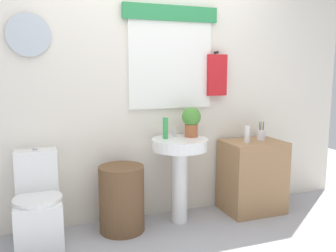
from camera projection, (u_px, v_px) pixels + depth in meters
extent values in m
cube|color=silver|center=(147.00, 82.00, 3.36)|extent=(4.40, 0.10, 2.60)
cube|color=white|center=(171.00, 65.00, 3.35)|extent=(0.82, 0.03, 0.82)
cube|color=#2D894C|center=(171.00, 13.00, 3.27)|extent=(0.92, 0.04, 0.14)
cylinder|color=silver|center=(29.00, 35.00, 2.89)|extent=(0.35, 0.03, 0.35)
cylinder|color=black|center=(216.00, 52.00, 3.48)|extent=(0.02, 0.06, 0.02)
cube|color=red|center=(217.00, 75.00, 3.49)|extent=(0.20, 0.05, 0.40)
cube|color=white|center=(39.00, 221.00, 2.90)|extent=(0.36, 0.50, 0.38)
cylinder|color=white|center=(38.00, 199.00, 2.82)|extent=(0.38, 0.38, 0.03)
cube|color=white|center=(36.00, 171.00, 3.01)|extent=(0.34, 0.18, 0.37)
cylinder|color=silver|center=(35.00, 149.00, 2.98)|extent=(0.04, 0.04, 0.02)
cylinder|color=brown|center=(122.00, 199.00, 3.12)|extent=(0.40, 0.40, 0.59)
cylinder|color=white|center=(179.00, 186.00, 3.30)|extent=(0.15, 0.15, 0.69)
cylinder|color=white|center=(180.00, 144.00, 3.24)|extent=(0.51, 0.51, 0.10)
cylinder|color=silver|center=(175.00, 131.00, 3.34)|extent=(0.03, 0.03, 0.10)
cube|color=#9E754C|center=(252.00, 176.00, 3.57)|extent=(0.58, 0.44, 0.72)
cylinder|color=green|center=(165.00, 128.00, 3.23)|extent=(0.05, 0.05, 0.19)
cylinder|color=#AD5B38|center=(191.00, 130.00, 3.33)|extent=(0.12, 0.12, 0.12)
sphere|color=#4C8E38|center=(191.00, 117.00, 3.31)|extent=(0.18, 0.18, 0.18)
cylinder|color=white|center=(247.00, 134.00, 3.43)|extent=(0.05, 0.05, 0.16)
cylinder|color=silver|center=(261.00, 135.00, 3.56)|extent=(0.08, 0.08, 0.10)
cylinder|color=blue|center=(263.00, 131.00, 3.56)|extent=(0.01, 0.02, 0.18)
cylinder|color=purple|center=(260.00, 130.00, 3.57)|extent=(0.02, 0.01, 0.18)
cylinder|color=green|center=(260.00, 131.00, 3.55)|extent=(0.01, 0.03, 0.18)
cylinder|color=yellow|center=(262.00, 131.00, 3.54)|extent=(0.02, 0.01, 0.18)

